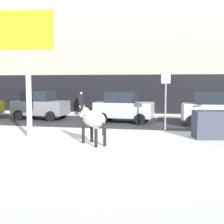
{
  "coord_description": "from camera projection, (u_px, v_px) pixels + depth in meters",
  "views": [
    {
      "loc": [
        2.5,
        -9.49,
        2.42
      ],
      "look_at": [
        -0.31,
        3.98,
        1.1
      ],
      "focal_mm": 49.32,
      "sensor_mm": 36.0,
      "label": 1
    }
  ],
  "objects": [
    {
      "name": "ground_plane",
      "position": [
        96.0,
        157.0,
        9.99
      ],
      "size": [
        120.0,
        120.0,
        0.0
      ],
      "primitive_type": "plane",
      "color": "white"
    },
    {
      "name": "car_white_hatchback",
      "position": [
        213.0,
        109.0,
        17.41
      ],
      "size": [
        3.6,
        2.1,
        1.86
      ],
      "color": "white",
      "rests_on": "ground"
    },
    {
      "name": "cow_holstein",
      "position": [
        93.0,
        119.0,
        12.0
      ],
      "size": [
        1.65,
        1.61,
        1.54
      ],
      "color": "silver",
      "rests_on": "ground"
    },
    {
      "name": "street_sign",
      "position": [
        166.0,
        98.0,
        15.05
      ],
      "size": [
        0.44,
        0.08,
        2.82
      ],
      "color": "gray",
      "rests_on": "ground"
    },
    {
      "name": "building_facade",
      "position": [
        146.0,
        32.0,
        25.01
      ],
      "size": [
        44.0,
        6.1,
        13.0
      ],
      "color": "#BCB29E",
      "rests_on": "ground"
    },
    {
      "name": "car_silver_hatchback",
      "position": [
        124.0,
        107.0,
        18.76
      ],
      "size": [
        3.6,
        2.1,
        1.86
      ],
      "color": "#B7BABF",
      "rests_on": "ground"
    },
    {
      "name": "car_grey_hatchback",
      "position": [
        40.0,
        105.0,
        20.26
      ],
      "size": [
        3.6,
        2.1,
        1.86
      ],
      "color": "slate",
      "rests_on": "ground"
    },
    {
      "name": "road_strip",
      "position": [
        134.0,
        122.0,
        18.67
      ],
      "size": [
        60.0,
        5.6,
        0.01
      ],
      "primitive_type": "cube",
      "color": "#333338",
      "rests_on": "ground"
    },
    {
      "name": "billboard",
      "position": [
        27.0,
        39.0,
        13.3
      ],
      "size": [
        2.51,
        0.67,
        5.56
      ],
      "color": "silver",
      "rests_on": "ground"
    },
    {
      "name": "dumpster",
      "position": [
        214.0,
        124.0,
        13.4
      ],
      "size": [
        1.87,
        1.39,
        1.2
      ],
      "primitive_type": "cube",
      "rotation": [
        0.0,
        0.0,
        0.18
      ],
      "color": "#383D4C",
      "rests_on": "ground"
    },
    {
      "name": "pedestrian_near_billboard",
      "position": [
        81.0,
        104.0,
        22.56
      ],
      "size": [
        0.36,
        0.24,
        1.73
      ],
      "color": "#282833",
      "rests_on": "ground"
    }
  ]
}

